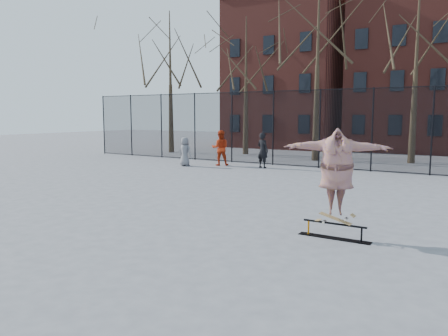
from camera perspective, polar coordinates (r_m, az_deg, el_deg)
The scene contains 10 objects.
ground at distance 10.81m, azimuth -4.57°, elevation -7.61°, with size 100.00×100.00×0.00m, color slate.
skate_rail at distance 10.04m, azimuth 14.19°, elevation -8.14°, with size 1.61×0.25×0.35m.
skateboard at distance 9.97m, azimuth 14.33°, elevation -6.69°, with size 0.78×0.19×0.09m, color olive, non-canonical shape.
skater at distance 9.79m, azimuth 14.50°, elevation -1.06°, with size 2.32×0.63×1.89m, color #743A91.
bystander_grey at distance 23.22m, azimuth -5.13°, elevation 2.14°, with size 0.75×0.49×1.53m, color slate.
bystander_black at distance 22.39m, azimuth 5.08°, elevation 2.31°, with size 0.66×0.43×1.81m, color black.
bystander_red at distance 23.37m, azimuth -0.48°, elevation 2.63°, with size 0.92×0.71×1.88m, color #AC2A0F.
fence at distance 22.30m, azimuth 15.75°, elevation 5.02°, with size 34.03×0.07×4.00m.
tree_row at distance 26.76m, azimuth 18.25°, elevation 16.63°, with size 33.66×7.46×10.67m.
rowhouses at distance 34.99m, azimuth 23.31°, elevation 11.92°, with size 29.00×7.00×13.00m.
Camera 1 is at (6.26, -8.39, 2.73)m, focal length 35.00 mm.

